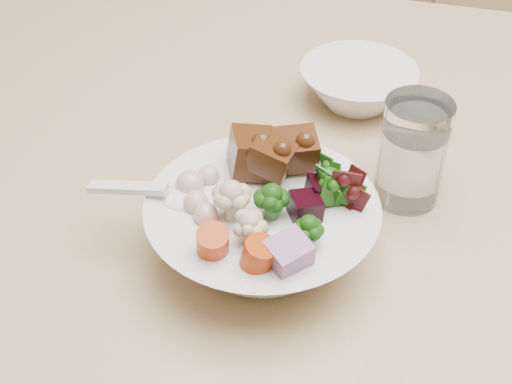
% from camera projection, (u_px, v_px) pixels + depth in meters
% --- Properties ---
extents(food_bowl, '(0.20, 0.20, 0.11)m').
position_uv_depth(food_bowl, '(264.00, 225.00, 0.63)').
color(food_bowl, white).
rests_on(food_bowl, dining_table).
extents(soup_spoon, '(0.11, 0.04, 0.02)m').
position_uv_depth(soup_spoon, '(168.00, 198.00, 0.62)').
color(soup_spoon, white).
rests_on(soup_spoon, food_bowl).
extents(water_glass, '(0.06, 0.06, 0.11)m').
position_uv_depth(water_glass, '(412.00, 156.00, 0.68)').
color(water_glass, white).
rests_on(water_glass, dining_table).
extents(side_bowl, '(0.13, 0.13, 0.04)m').
position_uv_depth(side_bowl, '(358.00, 86.00, 0.82)').
color(side_bowl, white).
rests_on(side_bowl, dining_table).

